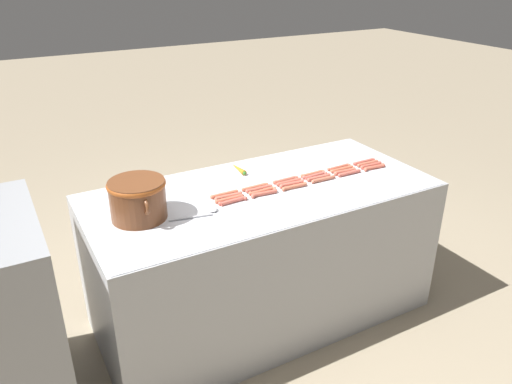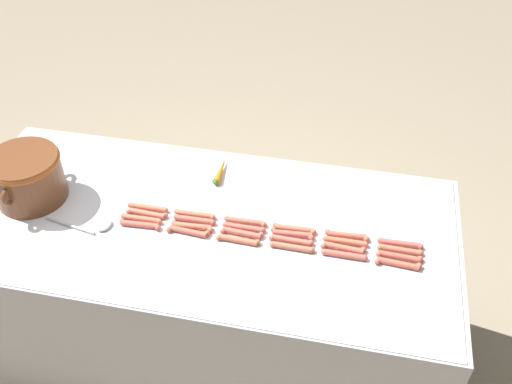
{
  "view_description": "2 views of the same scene",
  "coord_description": "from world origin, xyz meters",
  "px_view_note": "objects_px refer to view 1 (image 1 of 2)",
  "views": [
    {
      "loc": [
        -2.22,
        1.27,
        2.05
      ],
      "look_at": [
        -0.03,
        0.05,
        0.87
      ],
      "focal_mm": 35.31,
      "sensor_mm": 36.0,
      "label": 1
    },
    {
      "loc": [
        -1.52,
        -0.53,
        2.42
      ],
      "look_at": [
        0.09,
        -0.2,
        0.97
      ],
      "focal_mm": 40.5,
      "sensor_mm": 36.0,
      "label": 2
    }
  ],
  "objects_px": {
    "hot_dog_0": "(374,167)",
    "hot_dog_22": "(255,187)",
    "hot_dog_21": "(285,180)",
    "serving_spoon": "(205,212)",
    "hot_dog_4": "(264,193)",
    "hot_dog_13": "(342,169)",
    "hot_dog_17": "(228,196)",
    "hot_dog_3": "(294,186)",
    "hot_dog_15": "(289,182)",
    "hot_dog_7": "(345,171)",
    "hot_dog_19": "(339,167)",
    "hot_dog_20": "(313,174)",
    "hot_dog_12": "(368,163)",
    "hot_dog_2": "(323,179)",
    "hot_dog_6": "(371,165)",
    "hot_dog_5": "(233,201)",
    "hot_dog_10": "(262,191)",
    "hot_dog_8": "(319,177)",
    "hot_dog_1": "(349,173)",
    "hot_dog_9": "(292,184)",
    "carrot": "(238,168)",
    "hot_dog_18": "(364,162)",
    "hot_dog_14": "(315,175)",
    "hot_dog_11": "(229,199)",
    "hot_dog_16": "(259,189)",
    "hot_dog_23": "(224,194)",
    "bean_pot": "(137,197)"
  },
  "relations": [
    {
      "from": "hot_dog_13",
      "to": "hot_dog_17",
      "type": "height_order",
      "value": "same"
    },
    {
      "from": "hot_dog_21",
      "to": "serving_spoon",
      "type": "xyz_separation_m",
      "value": [
        -0.14,
        0.56,
        -0.0
      ]
    },
    {
      "from": "hot_dog_21",
      "to": "hot_dog_13",
      "type": "bearing_deg",
      "value": -94.37
    },
    {
      "from": "hot_dog_23",
      "to": "hot_dog_4",
      "type": "bearing_deg",
      "value": -116.23
    },
    {
      "from": "serving_spoon",
      "to": "hot_dog_14",
      "type": "bearing_deg",
      "value": -82.04
    },
    {
      "from": "hot_dog_11",
      "to": "hot_dog_9",
      "type": "bearing_deg",
      "value": -89.43
    },
    {
      "from": "hot_dog_5",
      "to": "serving_spoon",
      "type": "relative_size",
      "value": 0.63
    },
    {
      "from": "hot_dog_7",
      "to": "hot_dog_10",
      "type": "relative_size",
      "value": 1.0
    },
    {
      "from": "hot_dog_12",
      "to": "hot_dog_2",
      "type": "bearing_deg",
      "value": 99.55
    },
    {
      "from": "hot_dog_3",
      "to": "hot_dog_9",
      "type": "distance_m",
      "value": 0.04
    },
    {
      "from": "hot_dog_19",
      "to": "hot_dog_20",
      "type": "bearing_deg",
      "value": 91.38
    },
    {
      "from": "hot_dog_14",
      "to": "serving_spoon",
      "type": "xyz_separation_m",
      "value": [
        -0.11,
        0.75,
        -0.0
      ]
    },
    {
      "from": "hot_dog_7",
      "to": "hot_dog_19",
      "type": "xyz_separation_m",
      "value": [
        0.07,
        -0.01,
        0.0
      ]
    },
    {
      "from": "hot_dog_15",
      "to": "hot_dog_22",
      "type": "relative_size",
      "value": 1.0
    },
    {
      "from": "hot_dog_21",
      "to": "hot_dog_15",
      "type": "bearing_deg",
      "value": -175.79
    },
    {
      "from": "hot_dog_0",
      "to": "hot_dog_22",
      "type": "height_order",
      "value": "same"
    },
    {
      "from": "hot_dog_1",
      "to": "serving_spoon",
      "type": "height_order",
      "value": "hot_dog_1"
    },
    {
      "from": "hot_dog_15",
      "to": "hot_dog_17",
      "type": "distance_m",
      "value": 0.39
    },
    {
      "from": "hot_dog_7",
      "to": "hot_dog_21",
      "type": "xyz_separation_m",
      "value": [
        0.06,
        0.38,
        0.0
      ]
    },
    {
      "from": "hot_dog_5",
      "to": "carrot",
      "type": "bearing_deg",
      "value": -30.9
    },
    {
      "from": "carrot",
      "to": "hot_dog_3",
      "type": "bearing_deg",
      "value": -156.93
    },
    {
      "from": "hot_dog_0",
      "to": "hot_dog_18",
      "type": "relative_size",
      "value": 1.0
    },
    {
      "from": "hot_dog_1",
      "to": "carrot",
      "type": "bearing_deg",
      "value": 56.0
    },
    {
      "from": "hot_dog_5",
      "to": "hot_dog_21",
      "type": "distance_m",
      "value": 0.4
    },
    {
      "from": "hot_dog_4",
      "to": "hot_dog_13",
      "type": "distance_m",
      "value": 0.59
    },
    {
      "from": "hot_dog_11",
      "to": "hot_dog_17",
      "type": "distance_m",
      "value": 0.03
    },
    {
      "from": "hot_dog_1",
      "to": "hot_dog_14",
      "type": "height_order",
      "value": "same"
    },
    {
      "from": "hot_dog_2",
      "to": "hot_dog_6",
      "type": "xyz_separation_m",
      "value": [
        0.03,
        -0.39,
        0.0
      ]
    },
    {
      "from": "hot_dog_0",
      "to": "hot_dog_7",
      "type": "xyz_separation_m",
      "value": [
        0.04,
        0.2,
        0.0
      ]
    },
    {
      "from": "hot_dog_8",
      "to": "hot_dog_22",
      "type": "bearing_deg",
      "value": 80.8
    },
    {
      "from": "hot_dog_2",
      "to": "hot_dog_20",
      "type": "xyz_separation_m",
      "value": [
        0.1,
        0.01,
        0.0
      ]
    },
    {
      "from": "hot_dog_20",
      "to": "serving_spoon",
      "type": "xyz_separation_m",
      "value": [
        -0.13,
        0.75,
        -0.0
      ]
    },
    {
      "from": "hot_dog_19",
      "to": "hot_dog_12",
      "type": "bearing_deg",
      "value": -100.34
    },
    {
      "from": "hot_dog_11",
      "to": "carrot",
      "type": "xyz_separation_m",
      "value": [
        0.34,
        -0.23,
        0.0
      ]
    },
    {
      "from": "hot_dog_0",
      "to": "hot_dog_22",
      "type": "xyz_separation_m",
      "value": [
        0.1,
        0.78,
        0.0
      ]
    },
    {
      "from": "hot_dog_15",
      "to": "hot_dog_10",
      "type": "bearing_deg",
      "value": 99.62
    },
    {
      "from": "hot_dog_21",
      "to": "carrot",
      "type": "xyz_separation_m",
      "value": [
        0.28,
        0.17,
        0.0
      ]
    },
    {
      "from": "hot_dog_9",
      "to": "hot_dog_10",
      "type": "relative_size",
      "value": 1.0
    },
    {
      "from": "hot_dog_8",
      "to": "hot_dog_7",
      "type": "bearing_deg",
      "value": -89.85
    },
    {
      "from": "hot_dog_3",
      "to": "hot_dog_15",
      "type": "distance_m",
      "value": 0.07
    },
    {
      "from": "hot_dog_8",
      "to": "hot_dog_13",
      "type": "distance_m",
      "value": 0.2
    },
    {
      "from": "hot_dog_6",
      "to": "hot_dog_12",
      "type": "xyz_separation_m",
      "value": [
        0.03,
        -0.0,
        0.0
      ]
    },
    {
      "from": "hot_dog_23",
      "to": "bean_pot",
      "type": "distance_m",
      "value": 0.49
    },
    {
      "from": "hot_dog_16",
      "to": "hot_dog_17",
      "type": "xyz_separation_m",
      "value": [
        -0.0,
        0.19,
        0.0
      ]
    },
    {
      "from": "hot_dog_20",
      "to": "hot_dog_23",
      "type": "relative_size",
      "value": 1.0
    },
    {
      "from": "hot_dog_8",
      "to": "hot_dog_1",
      "type": "bearing_deg",
      "value": -99.49
    },
    {
      "from": "hot_dog_18",
      "to": "hot_dog_10",
      "type": "bearing_deg",
      "value": 95.02
    },
    {
      "from": "hot_dog_9",
      "to": "hot_dog_12",
      "type": "distance_m",
      "value": 0.58
    },
    {
      "from": "hot_dog_12",
      "to": "hot_dog_8",
      "type": "bearing_deg",
      "value": 94.59
    },
    {
      "from": "hot_dog_11",
      "to": "hot_dog_22",
      "type": "bearing_deg",
      "value": -71.04
    }
  ]
}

